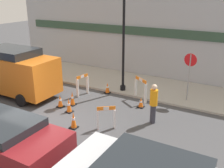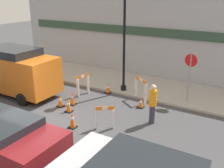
# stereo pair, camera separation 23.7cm
# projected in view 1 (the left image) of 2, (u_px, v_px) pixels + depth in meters

# --- Properties ---
(ground_plane) EXTENTS (60.00, 60.00, 0.00)m
(ground_plane) POSITION_uv_depth(u_px,v_px,m) (46.00, 128.00, 10.36)
(ground_plane) COLOR #424244
(sidewalk_slab) EXTENTS (18.00, 3.51, 0.10)m
(sidewalk_slab) POSITION_uv_depth(u_px,v_px,m) (120.00, 81.00, 15.47)
(sidewalk_slab) COLOR #ADA89E
(sidewalk_slab) RESTS_ON ground_plane
(storefront_facade) EXTENTS (18.00, 0.22, 5.50)m
(storefront_facade) POSITION_uv_depth(u_px,v_px,m) (134.00, 31.00, 16.05)
(storefront_facade) COLOR #A3A8B2
(storefront_facade) RESTS_ON ground_plane
(streetlamp_post) EXTENTS (0.44, 0.44, 5.39)m
(streetlamp_post) POSITION_uv_depth(u_px,v_px,m) (124.00, 24.00, 12.83)
(streetlamp_post) COLOR black
(streetlamp_post) RESTS_ON sidewalk_slab
(stop_sign) EXTENTS (0.60, 0.11, 2.31)m
(stop_sign) POSITION_uv_depth(u_px,v_px,m) (190.00, 70.00, 12.16)
(stop_sign) COLOR gray
(stop_sign) RESTS_ON sidewalk_slab
(barricade_0) EXTENTS (0.85, 0.62, 1.14)m
(barricade_0) POSITION_uv_depth(u_px,v_px,m) (141.00, 88.00, 12.72)
(barricade_0) COLOR white
(barricade_0) RESTS_ON ground_plane
(barricade_1) EXTENTS (0.28, 0.77, 1.09)m
(barricade_1) POSITION_uv_depth(u_px,v_px,m) (83.00, 85.00, 13.37)
(barricade_1) COLOR white
(barricade_1) RESTS_ON ground_plane
(barricade_2) EXTENTS (0.65, 0.55, 0.95)m
(barricade_2) POSITION_uv_depth(u_px,v_px,m) (106.00, 117.00, 10.11)
(barricade_2) COLOR white
(barricade_2) RESTS_ON ground_plane
(traffic_cone_0) EXTENTS (0.30, 0.30, 0.57)m
(traffic_cone_0) POSITION_uv_depth(u_px,v_px,m) (107.00, 88.00, 13.76)
(traffic_cone_0) COLOR black
(traffic_cone_0) RESTS_ON ground_plane
(traffic_cone_1) EXTENTS (0.30, 0.30, 0.60)m
(traffic_cone_1) POSITION_uv_depth(u_px,v_px,m) (60.00, 101.00, 12.10)
(traffic_cone_1) COLOR black
(traffic_cone_1) RESTS_ON ground_plane
(traffic_cone_2) EXTENTS (0.30, 0.30, 0.68)m
(traffic_cone_2) POSITION_uv_depth(u_px,v_px,m) (72.00, 98.00, 12.29)
(traffic_cone_2) COLOR black
(traffic_cone_2) RESTS_ON ground_plane
(traffic_cone_3) EXTENTS (0.30, 0.30, 0.48)m
(traffic_cone_3) POSITION_uv_depth(u_px,v_px,m) (141.00, 103.00, 12.09)
(traffic_cone_3) COLOR black
(traffic_cone_3) RESTS_ON ground_plane
(traffic_cone_4) EXTENTS (0.30, 0.30, 0.65)m
(traffic_cone_4) POSITION_uv_depth(u_px,v_px,m) (69.00, 106.00, 11.57)
(traffic_cone_4) COLOR black
(traffic_cone_4) RESTS_ON ground_plane
(traffic_cone_5) EXTENTS (0.30, 0.30, 0.69)m
(traffic_cone_5) POSITION_uv_depth(u_px,v_px,m) (73.00, 120.00, 10.22)
(traffic_cone_5) COLOR black
(traffic_cone_5) RESTS_ON ground_plane
(person_worker) EXTENTS (0.36, 0.36, 1.67)m
(person_worker) POSITION_uv_depth(u_px,v_px,m) (154.00, 102.00, 10.45)
(person_worker) COLOR #33333D
(person_worker) RESTS_ON ground_plane
(parked_car_1) EXTENTS (4.26, 1.96, 1.60)m
(parked_car_1) POSITION_uv_depth(u_px,v_px,m) (1.00, 140.00, 7.81)
(parked_car_1) COLOR maroon
(parked_car_1) RESTS_ON ground_plane
(work_van) EXTENTS (4.90, 2.09, 2.43)m
(work_van) POSITION_uv_depth(u_px,v_px,m) (12.00, 70.00, 13.31)
(work_van) COLOR #D16619
(work_van) RESTS_ON ground_plane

